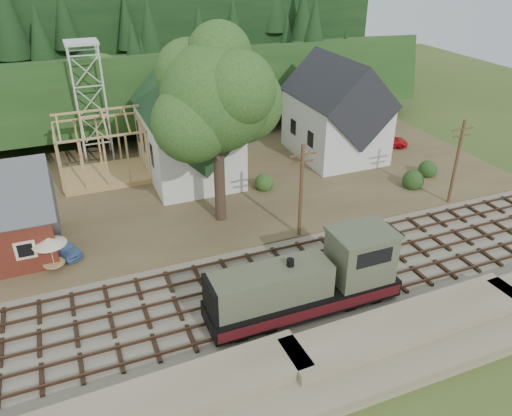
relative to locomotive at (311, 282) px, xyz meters
name	(u,v)px	position (x,y,z in m)	size (l,w,h in m)	color
ground	(240,296)	(-3.73, 3.00, -2.20)	(140.00, 140.00, 0.00)	#384C1E
embankment	(295,388)	(-3.73, -5.50, -2.20)	(64.00, 5.00, 1.60)	#7F7259
railroad_bed	(240,295)	(-3.73, 3.00, -2.12)	(64.00, 11.00, 0.16)	#726B5B
village_flat	(175,186)	(-3.73, 21.00, -2.05)	(64.00, 26.00, 0.30)	brown
hillside	(133,115)	(-3.73, 45.00, -2.20)	(70.00, 28.00, 8.00)	#1E3F19
ridge	(116,86)	(-3.73, 61.00, -2.20)	(80.00, 20.00, 12.00)	black
church	(187,128)	(-1.73, 22.68, 2.98)	(8.40, 15.17, 13.00)	silver
farmhouse	(336,114)	(14.27, 22.00, 2.67)	(8.40, 10.80, 10.60)	silver
timber_frame	(102,150)	(-9.73, 25.00, 1.07)	(8.20, 6.20, 6.99)	tan
lattice_tower	(85,66)	(-9.73, 31.00, 7.84)	(3.20, 3.20, 12.12)	silver
big_tree	(218,104)	(-1.56, 13.08, 8.02)	(10.90, 8.40, 14.70)	#38281E
telegraph_pole_near	(301,190)	(3.27, 8.20, 2.05)	(2.20, 0.28, 8.00)	#4C331E
telegraph_pole_far	(456,162)	(18.27, 8.20, 2.05)	(2.20, 0.28, 8.00)	#4C331E
locomotive	(311,282)	(0.00, 0.00, 0.00)	(12.52, 3.13, 4.99)	black
car_blue	(63,247)	(-14.44, 12.22, -1.27)	(1.48, 3.67, 1.25)	#557AB7
car_red	(388,141)	(21.28, 21.79, -1.29)	(2.01, 4.37, 1.21)	red
patio_set	(49,242)	(-15.14, 10.54, 0.34)	(2.36, 2.36, 2.63)	silver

